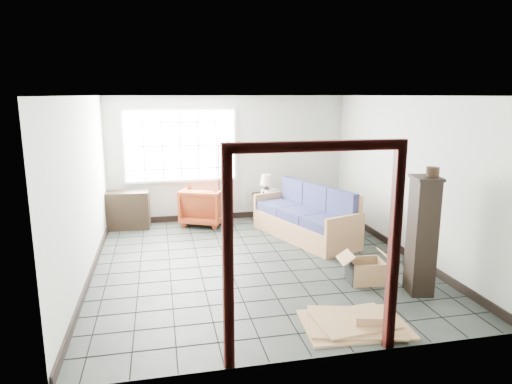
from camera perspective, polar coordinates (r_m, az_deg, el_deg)
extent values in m
plane|color=black|center=(7.33, 0.02, -8.83)|extent=(5.50, 5.50, 0.00)
cube|color=#ACB1AA|center=(9.65, -3.42, 4.21)|extent=(5.00, 0.02, 2.60)
cube|color=#ACB1AA|center=(4.40, 7.58, -5.42)|extent=(5.00, 0.02, 2.60)
cube|color=#ACB1AA|center=(6.91, -20.70, 0.30)|extent=(0.02, 5.50, 2.60)
cube|color=#ACB1AA|center=(7.88, 18.10, 1.86)|extent=(0.02, 5.50, 2.60)
cube|color=white|center=(6.85, 0.02, 11.94)|extent=(5.00, 5.50, 0.02)
cube|color=black|center=(9.87, -3.31, -2.95)|extent=(4.95, 0.03, 0.12)
cube|color=black|center=(7.25, -19.81, -9.34)|extent=(0.03, 5.45, 0.12)
cube|color=black|center=(8.17, 17.41, -6.73)|extent=(0.03, 5.45, 0.12)
cube|color=silver|center=(9.47, -9.42, 5.75)|extent=(2.32, 0.06, 1.52)
cube|color=white|center=(9.43, -9.41, 5.72)|extent=(2.20, 0.02, 1.40)
cube|color=#3B100D|center=(4.33, -3.52, -9.12)|extent=(0.10, 0.08, 2.10)
cube|color=#3B100D|center=(4.87, 16.85, -7.24)|extent=(0.10, 0.08, 2.10)
cube|color=#3B100D|center=(4.28, 7.67, 5.71)|extent=(1.80, 0.08, 0.10)
cube|color=olive|center=(8.54, 6.04, -4.51)|extent=(1.50, 2.25, 0.38)
cube|color=olive|center=(7.72, 11.01, -5.35)|extent=(0.81, 0.34, 0.67)
cube|color=olive|center=(9.34, 2.00, -2.07)|extent=(0.81, 0.34, 0.67)
cube|color=olive|center=(8.67, 8.07, -1.66)|extent=(0.79, 2.00, 0.73)
cube|color=#1C1D47|center=(7.94, 9.04, -3.83)|extent=(0.94, 0.89, 0.17)
cube|color=#1C1D47|center=(8.08, 10.72, -1.78)|extent=(0.37, 0.68, 0.54)
cube|color=#1C1D47|center=(8.46, 5.97, -2.76)|extent=(0.94, 0.89, 0.17)
cube|color=#1C1D47|center=(8.58, 7.61, -0.86)|extent=(0.37, 0.68, 0.54)
cube|color=#1C1D47|center=(8.99, 3.27, -1.82)|extent=(0.94, 0.89, 0.17)
cube|color=#1C1D47|center=(9.11, 4.85, -0.04)|extent=(0.37, 0.68, 0.54)
imported|color=maroon|center=(9.40, -6.49, -1.49)|extent=(1.07, 1.04, 0.85)
cube|color=black|center=(9.58, 1.33, -0.44)|extent=(0.52, 0.52, 0.06)
cube|color=black|center=(9.41, 0.39, -2.44)|extent=(0.05, 0.05, 0.52)
cube|color=black|center=(9.50, 2.84, -2.30)|extent=(0.05, 0.05, 0.52)
cube|color=black|center=(9.80, -0.15, -1.84)|extent=(0.05, 0.05, 0.52)
cube|color=black|center=(9.89, 2.21, -1.72)|extent=(0.05, 0.05, 0.52)
cylinder|color=black|center=(9.50, 1.32, 0.10)|extent=(0.14, 0.14, 0.15)
cylinder|color=black|center=(9.48, 1.32, 0.86)|extent=(0.03, 0.03, 0.11)
cone|color=beige|center=(9.46, 1.32, 1.56)|extent=(0.36, 0.36, 0.21)
cube|color=silver|center=(9.52, 1.77, 0.00)|extent=(0.36, 0.32, 0.11)
cylinder|color=black|center=(9.44, 0.98, -0.10)|extent=(0.04, 0.07, 0.07)
cylinder|color=black|center=(9.54, -4.56, -3.80)|extent=(0.28, 0.28, 0.03)
cylinder|color=black|center=(9.35, -4.65, 0.95)|extent=(0.03, 0.03, 1.60)
cylinder|color=black|center=(9.19, -3.92, 6.08)|extent=(0.27, 0.03, 0.14)
sphere|color=black|center=(9.17, -3.10, 5.63)|extent=(0.15, 0.15, 0.14)
cube|color=black|center=(9.40, -16.09, -2.22)|extent=(0.98, 0.44, 0.75)
cube|color=black|center=(9.40, -16.10, -2.16)|extent=(0.91, 0.38, 0.03)
cube|color=black|center=(6.43, 20.03, -5.23)|extent=(0.37, 0.44, 1.57)
cube|color=black|center=(6.25, 20.55, 1.66)|extent=(0.42, 0.49, 0.04)
cylinder|color=black|center=(6.24, 21.22, 2.36)|extent=(0.17, 0.17, 0.12)
cube|color=olive|center=(6.82, 13.47, -10.76)|extent=(0.51, 0.42, 0.02)
cube|color=black|center=(6.69, 11.61, -9.73)|extent=(0.06, 0.38, 0.32)
cube|color=olive|center=(6.84, 15.42, -9.42)|extent=(0.06, 0.38, 0.32)
cube|color=olive|center=(6.60, 14.09, -10.17)|extent=(0.47, 0.07, 0.32)
cube|color=olive|center=(6.93, 13.01, -9.02)|extent=(0.47, 0.07, 0.32)
cube|color=olive|center=(6.59, 11.13, -8.02)|extent=(0.22, 0.39, 0.13)
cube|color=olive|center=(6.79, 16.05, -7.67)|extent=(0.22, 0.39, 0.13)
cube|color=olive|center=(5.61, 12.20, -15.86)|extent=(1.25, 0.93, 0.02)
cube|color=olive|center=(5.60, 12.21, -15.63)|extent=(1.21, 1.02, 0.02)
cube|color=olive|center=(5.59, 12.22, -15.41)|extent=(0.95, 0.72, 0.02)
cube|color=olive|center=(5.56, 13.93, -14.91)|extent=(0.40, 0.35, 0.10)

